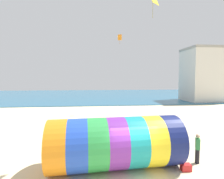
% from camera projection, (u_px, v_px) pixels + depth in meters
% --- Properties ---
extents(ground_plane, '(120.00, 120.00, 0.00)m').
position_uv_depth(ground_plane, '(134.00, 174.00, 9.09)').
color(ground_plane, beige).
extents(sea, '(120.00, 40.00, 0.10)m').
position_uv_depth(sea, '(102.00, 95.00, 50.80)').
color(sea, '#236084').
rests_on(sea, ground).
extents(giant_inflatable_tube, '(7.41, 3.33, 2.81)m').
position_uv_depth(giant_inflatable_tube, '(116.00, 143.00, 9.67)').
color(giant_inflatable_tube, orange).
rests_on(giant_inflatable_tube, ground).
extents(kite_handler, '(0.34, 0.42, 1.74)m').
position_uv_depth(kite_handler, '(198.00, 148.00, 10.18)').
color(kite_handler, black).
rests_on(kite_handler, ground).
extents(kite_orange_diamond, '(0.57, 0.21, 1.40)m').
position_uv_depth(kite_orange_diamond, '(120.00, 38.00, 25.17)').
color(kite_orange_diamond, orange).
extents(promenade_building, '(8.51, 6.92, 11.38)m').
position_uv_depth(promenade_building, '(205.00, 75.00, 37.39)').
color(promenade_building, silver).
rests_on(promenade_building, ground).
extents(cooler_box, '(0.53, 0.38, 0.36)m').
position_uv_depth(cooler_box, '(186.00, 167.00, 9.41)').
color(cooler_box, red).
rests_on(cooler_box, ground).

